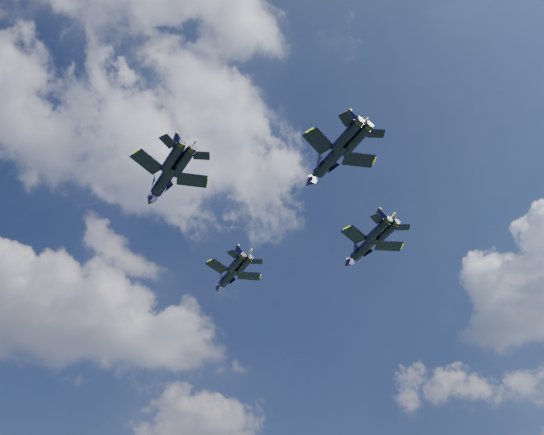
{
  "coord_description": "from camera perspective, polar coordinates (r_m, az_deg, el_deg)",
  "views": [
    {
      "loc": [
        -14.53,
        -54.36,
        8.74
      ],
      "look_at": [
        2.86,
        7.4,
        63.73
      ],
      "focal_mm": 35.0,
      "sensor_mm": 36.0,
      "label": 1
    }
  ],
  "objects": [
    {
      "name": "jet_right",
      "position": [
        92.33,
        9.82,
        -3.24
      ],
      "size": [
        11.78,
        15.55,
        3.67
      ],
      "rotation": [
        0.0,
        0.0,
        0.19
      ],
      "color": "black"
    },
    {
      "name": "jet_slot",
      "position": [
        74.37,
        6.13,
        6.06
      ],
      "size": [
        11.18,
        15.04,
        3.54
      ],
      "rotation": [
        0.0,
        0.0,
        0.26
      ],
      "color": "black"
    },
    {
      "name": "jet_lead",
      "position": [
        99.53,
        -4.75,
        -6.38
      ],
      "size": [
        10.8,
        14.4,
        3.39
      ],
      "rotation": [
        0.0,
        0.0,
        0.23
      ],
      "color": "black"
    },
    {
      "name": "jet_left",
      "position": [
        80.13,
        -11.6,
        3.87
      ],
      "size": [
        11.6,
        15.69,
        3.69
      ],
      "rotation": [
        0.0,
        0.0,
        0.28
      ],
      "color": "black"
    }
  ]
}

